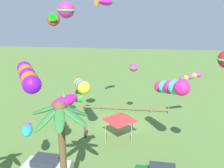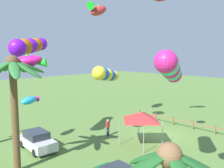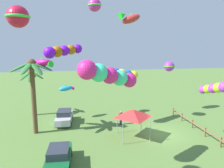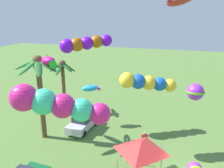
# 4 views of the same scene
# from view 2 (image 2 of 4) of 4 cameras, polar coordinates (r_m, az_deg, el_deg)

# --- Properties ---
(ground_plane) EXTENTS (120.00, 120.00, 0.00)m
(ground_plane) POSITION_cam_2_polar(r_m,az_deg,el_deg) (24.63, 10.48, -11.45)
(ground_plane) COLOR #567A38
(palm_tree_0) EXTENTS (4.14, 4.16, 7.66)m
(palm_tree_0) POSITION_cam_2_polar(r_m,az_deg,el_deg) (17.13, -21.42, 0.09)
(palm_tree_0) COLOR brown
(palm_tree_0) RESTS_ON ground
(rail_fence) EXTENTS (11.55, 0.12, 0.95)m
(rail_fence) POSITION_cam_2_polar(r_m,az_deg,el_deg) (27.65, 15.78, -8.27)
(rail_fence) COLOR brown
(rail_fence) RESTS_ON ground
(parked_car_1) EXTENTS (4.02, 1.99, 1.51)m
(parked_car_1) POSITION_cam_2_polar(r_m,az_deg,el_deg) (21.60, -16.67, -12.22)
(parked_car_1) COLOR #BCBCC1
(parked_car_1) RESTS_ON ground
(spectator_0) EXTENTS (0.35, 0.52, 1.59)m
(spectator_0) POSITION_cam_2_polar(r_m,az_deg,el_deg) (23.92, -0.96, -9.85)
(spectator_0) COLOR #2D3351
(spectator_0) RESTS_ON ground
(festival_tent) EXTENTS (2.86, 2.86, 2.85)m
(festival_tent) POSITION_cam_2_polar(r_m,az_deg,el_deg) (21.39, 6.63, -7.35)
(festival_tent) COLOR #9E9EA3
(festival_tent) RESTS_ON ground
(kite_tube_0) EXTENTS (2.60, 4.41, 2.18)m
(kite_tube_0) POSITION_cam_2_polar(r_m,az_deg,el_deg) (15.39, 12.98, 3.59)
(kite_tube_0) COLOR #E32082
(kite_ball_1) EXTENTS (1.39, 1.39, 0.90)m
(kite_ball_1) POSITION_cam_2_polar(r_m,az_deg,el_deg) (22.51, 13.85, 5.01)
(kite_ball_1) COLOR #9B30DB
(kite_fish_2) EXTENTS (2.12, 2.33, 1.05)m
(kite_fish_2) POSITION_cam_2_polar(r_m,az_deg,el_deg) (17.41, -18.38, 4.91)
(kite_fish_2) COLOR #D61784
(kite_tube_3) EXTENTS (2.48, 4.31, 1.67)m
(kite_tube_3) POSITION_cam_2_polar(r_m,az_deg,el_deg) (23.00, -1.42, 2.22)
(kite_tube_3) COLOR yellow
(kite_fish_6) EXTENTS (2.05, 3.24, 1.80)m
(kite_fish_6) POSITION_cam_2_polar(r_m,az_deg,el_deg) (26.91, -3.30, 16.56)
(kite_fish_6) COLOR #B82C27
(kite_fish_8) EXTENTS (1.45, 2.04, 0.82)m
(kite_fish_8) POSITION_cam_2_polar(r_m,az_deg,el_deg) (22.31, -18.17, -3.50)
(kite_fish_8) COLOR #21A2D2
(kite_tube_10) EXTENTS (3.25, 4.30, 1.62)m
(kite_tube_10) POSITION_cam_2_polar(r_m,az_deg,el_deg) (21.23, -18.45, 8.21)
(kite_tube_10) COLOR #7210E6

